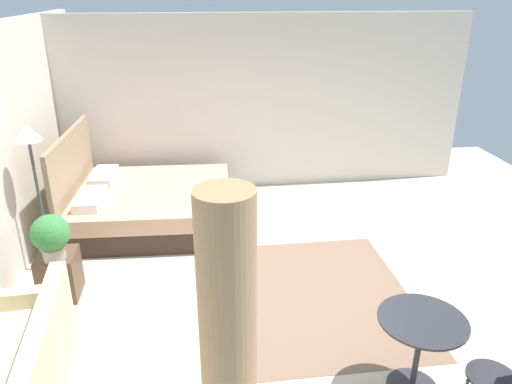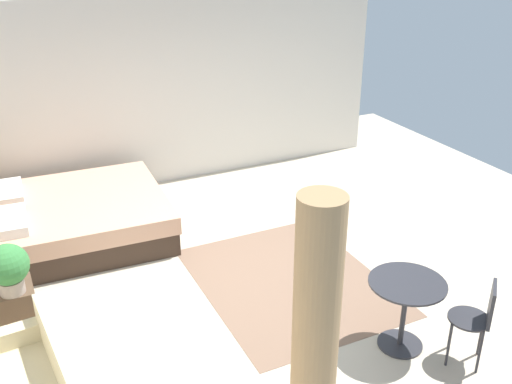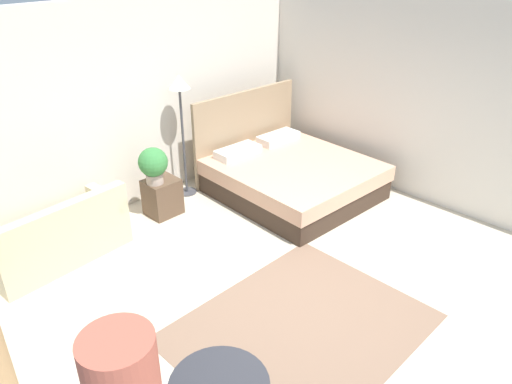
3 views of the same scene
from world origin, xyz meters
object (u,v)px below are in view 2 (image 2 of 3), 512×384
at_px(nightstand, 15,310).
at_px(balcony_table, 405,302).
at_px(cafe_chair_near_window, 479,315).
at_px(potted_plant, 8,267).
at_px(bed, 71,217).

xyz_separation_m(nightstand, balcony_table, (-1.80, -3.26, 0.24)).
relative_size(nightstand, balcony_table, 0.72).
relative_size(nightstand, cafe_chair_near_window, 0.61).
distance_m(nightstand, cafe_chair_near_window, 4.34).
distance_m(potted_plant, balcony_table, 3.67).
height_order(nightstand, balcony_table, balcony_table).
bearing_deg(balcony_table, bed, 34.73).
bearing_deg(potted_plant, cafe_chair_near_window, -120.56).
bearing_deg(cafe_chair_near_window, nightstand, 58.41).
bearing_deg(bed, potted_plant, 155.83).
xyz_separation_m(potted_plant, cafe_chair_near_window, (-2.17, -3.67, -0.28)).
bearing_deg(bed, balcony_table, -145.27).
bearing_deg(potted_plant, bed, -24.17).
bearing_deg(balcony_table, potted_plant, 62.32).
distance_m(nightstand, potted_plant, 0.55).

